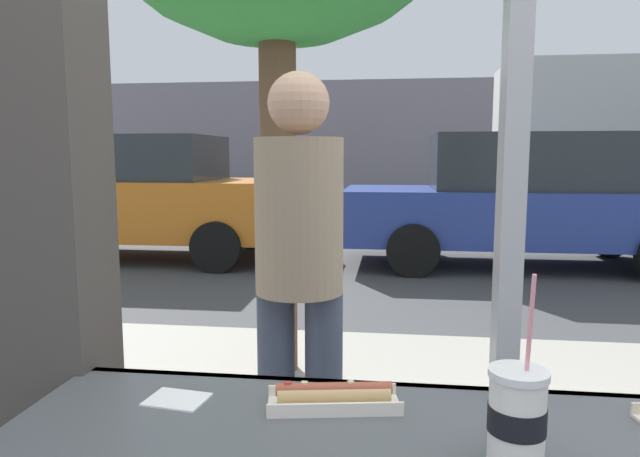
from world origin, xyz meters
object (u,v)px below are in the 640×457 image
object	(u,v)px
parked_car_orange	(138,196)
pedestrian	(299,267)
hotdog_tray_near	(334,396)
parked_car_blue	(523,200)
soda_cup_left	(517,417)

from	to	relation	value
parked_car_orange	pedestrian	bearing A→B (deg)	-59.97
pedestrian	hotdog_tray_near	bearing A→B (deg)	-76.48
hotdog_tray_near	parked_car_orange	world-z (taller)	parked_car_orange
parked_car_blue	parked_car_orange	bearing A→B (deg)	180.00
parked_car_blue	hotdog_tray_near	bearing A→B (deg)	-105.27
parked_car_orange	pedestrian	world-z (taller)	pedestrian
soda_cup_left	parked_car_orange	xyz separation A→B (m)	(-3.80, 6.76, -0.15)
soda_cup_left	hotdog_tray_near	bearing A→B (deg)	149.53
parked_car_orange	pedestrian	distance (m)	6.52
parked_car_orange	parked_car_blue	distance (m)	5.28
soda_cup_left	parked_car_orange	world-z (taller)	parked_car_orange
soda_cup_left	pedestrian	world-z (taller)	pedestrian
parked_car_blue	pedestrian	xyz separation A→B (m)	(-2.02, -5.65, 0.17)
hotdog_tray_near	parked_car_blue	distance (m)	6.81
hotdog_tray_near	pedestrian	world-z (taller)	pedestrian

